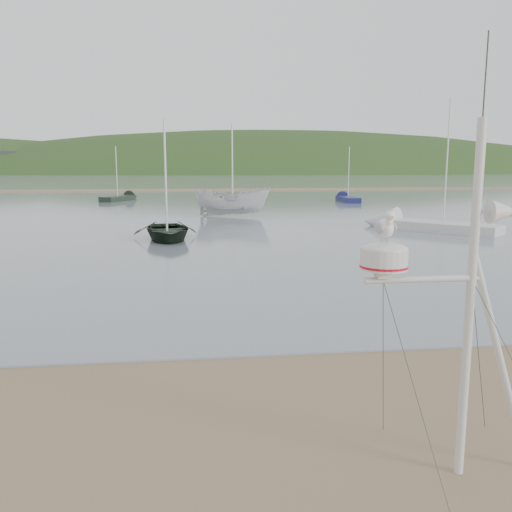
{
  "coord_description": "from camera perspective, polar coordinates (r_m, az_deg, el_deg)",
  "views": [
    {
      "loc": [
        1.86,
        -6.03,
        3.75
      ],
      "look_at": [
        2.74,
        1.0,
        2.53
      ],
      "focal_mm": 38.0,
      "sensor_mm": 36.0,
      "label": 1
    }
  ],
  "objects": [
    {
      "name": "boat_white",
      "position": [
        38.31,
        -2.5,
        8.16
      ],
      "size": [
        2.33,
        2.29,
        5.31
      ],
      "primitive_type": "imported",
      "rotation": [
        0.0,
        0.0,
        1.42
      ],
      "color": "silver",
      "rests_on": "water"
    },
    {
      "name": "sailboat_blue_far",
      "position": [
        54.88,
        9.27,
        6.01
      ],
      "size": [
        1.48,
        5.72,
        5.71
      ],
      "color": "#15184A",
      "rests_on": "ground"
    },
    {
      "name": "mast_rig",
      "position": [
        6.99,
        20.87,
        -11.91
      ],
      "size": [
        2.29,
        2.44,
        5.16
      ],
      "color": "silver",
      "rests_on": "ground"
    },
    {
      "name": "sandbar",
      "position": [
        76.14,
        -8.58,
        6.87
      ],
      "size": [
        560.0,
        7.0,
        0.07
      ],
      "primitive_type": "cube",
      "color": "brown",
      "rests_on": "water"
    },
    {
      "name": "far_cottages",
      "position": [
        202.03,
        -6.9,
        9.74
      ],
      "size": [
        294.4,
        6.3,
        8.0
      ],
      "color": "beige",
      "rests_on": "ground"
    },
    {
      "name": "sailboat_white_near",
      "position": [
        32.39,
        15.47,
        3.28
      ],
      "size": [
        6.8,
        7.07,
        7.81
      ],
      "color": "silver",
      "rests_on": "ground"
    },
    {
      "name": "sailboat_dark_mid",
      "position": [
        57.05,
        -13.57,
        6.01
      ],
      "size": [
        3.84,
        5.84,
        5.82
      ],
      "color": "black",
      "rests_on": "ground"
    },
    {
      "name": "ground",
      "position": [
        7.34,
        -22.39,
        -21.77
      ],
      "size": [
        560.0,
        560.0,
        0.0
      ],
      "primitive_type": "plane",
      "color": "brown",
      "rests_on": "ground"
    },
    {
      "name": "boat_dark",
      "position": [
        26.72,
        -9.45,
        6.44
      ],
      "size": [
        3.26,
        1.24,
        4.46
      ],
      "primitive_type": "imported",
      "rotation": [
        0.0,
        0.0,
        0.1
      ],
      "color": "black",
      "rests_on": "water"
    },
    {
      "name": "hill_ridge",
      "position": [
        242.74,
        -3.17,
        4.18
      ],
      "size": [
        620.0,
        180.0,
        80.0
      ],
      "color": "#203817",
      "rests_on": "ground"
    },
    {
      "name": "water",
      "position": [
        138.09,
        -7.98,
        8.1
      ],
      "size": [
        560.0,
        256.0,
        0.04
      ],
      "primitive_type": "cube",
      "color": "slate",
      "rests_on": "ground"
    }
  ]
}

